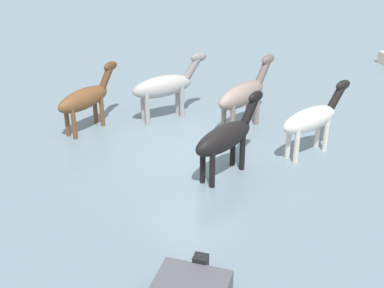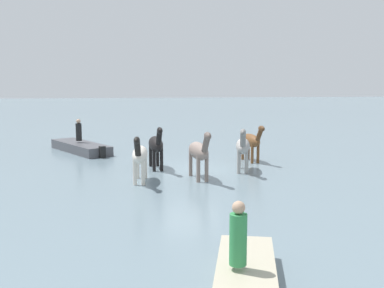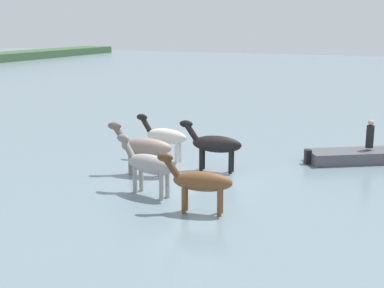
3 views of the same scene
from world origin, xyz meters
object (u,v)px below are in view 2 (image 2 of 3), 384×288
horse_rear_stallion (251,141)px  person_spotter_bow (79,131)px  horse_dun_straggler (140,155)px  person_watcher_seated (238,236)px  horse_pinto_flank (243,146)px  horse_mid_herd (199,151)px  boat_skiff_near (81,149)px  horse_chestnut_trailing (156,145)px

horse_rear_stallion → person_spotter_bow: bearing=-126.2°
horse_dun_straggler → person_watcher_seated: size_ratio=2.07×
horse_pinto_flank → horse_dun_straggler: size_ratio=1.03×
horse_mid_herd → person_spotter_bow: 9.52m
horse_rear_stallion → horse_pinto_flank: size_ratio=0.94×
horse_mid_herd → boat_skiff_near: 9.40m
horse_rear_stallion → boat_skiff_near: (8.48, -4.02, -0.84)m
horse_pinto_flank → boat_skiff_near: (7.54, -6.28, -0.91)m
horse_rear_stallion → person_watcher_seated: size_ratio=2.00×
person_watcher_seated → horse_mid_herd: bearing=-93.6°
boat_skiff_near → person_spotter_bow: bearing=5.6°
horse_rear_stallion → boat_skiff_near: 9.42m
person_watcher_seated → person_spotter_bow: (4.96, -17.46, 0.03)m
horse_dun_straggler → person_spotter_bow: bearing=-152.7°
horse_chestnut_trailing → person_spotter_bow: (3.98, -5.45, 0.06)m
horse_pinto_flank → person_spotter_bow: horse_pinto_flank is taller
boat_skiff_near → horse_rear_stallion: bearing=-146.8°
horse_pinto_flank → boat_skiff_near: 9.86m
horse_rear_stallion → horse_dun_straggler: size_ratio=0.97×
horse_pinto_flank → horse_mid_herd: (2.07, 1.31, 0.03)m
horse_dun_straggler → boat_skiff_near: bearing=-153.0°
horse_dun_straggler → person_spotter_bow: size_ratio=2.07×
boat_skiff_near → person_spotter_bow: (0.10, -0.13, 0.97)m
horse_chestnut_trailing → horse_dun_straggler: size_ratio=1.04×
horse_chestnut_trailing → person_watcher_seated: 12.05m
horse_dun_straggler → person_spotter_bow: horse_dun_straggler is taller
horse_dun_straggler → boat_skiff_near: 8.52m
horse_chestnut_trailing → person_spotter_bow: horse_chestnut_trailing is taller
horse_rear_stallion → horse_pinto_flank: (0.93, 2.26, 0.07)m
horse_dun_straggler → person_watcher_seated: 9.62m
horse_dun_straggler → boat_skiff_near: (3.16, -7.86, -0.88)m
horse_mid_herd → boat_skiff_near: (5.48, -7.59, -0.93)m
horse_mid_herd → person_spotter_bow: horse_mid_herd is taller
boat_skiff_near → horse_pinto_flank: bearing=-161.2°
horse_dun_straggler → person_watcher_seated: bearing=15.3°
horse_pinto_flank → horse_chestnut_trailing: bearing=-91.4°
horse_chestnut_trailing → horse_pinto_flank: bearing=69.7°
horse_mid_herd → person_spotter_bow: bearing=-151.6°
horse_chestnut_trailing → boat_skiff_near: bearing=-149.4°
person_spotter_bow → horse_chestnut_trailing: bearing=126.2°
horse_rear_stallion → boat_skiff_near: size_ratio=0.49×
horse_rear_stallion → boat_skiff_near: horse_rear_stallion is taller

